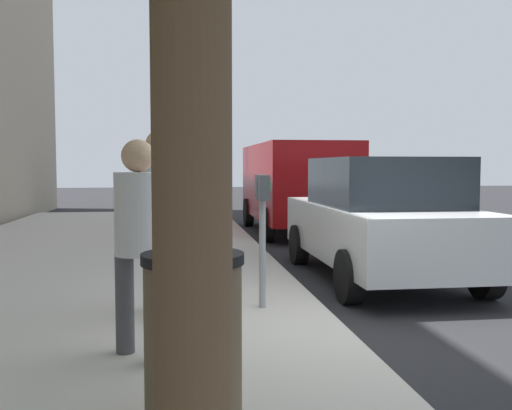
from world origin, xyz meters
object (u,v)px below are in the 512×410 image
at_px(parked_sedan_near, 380,218).
at_px(traffic_signal, 219,132).
at_px(trash_bin, 193,340).
at_px(parked_van_far, 295,182).
at_px(parking_meter, 262,212).
at_px(pedestrian_at_meter, 160,206).
at_px(pedestrian_bystander, 139,231).

xyz_separation_m(parked_sedan_near, traffic_signal, (7.78, 1.76, 1.68)).
bearing_deg(trash_bin, parked_sedan_near, -30.89).
height_order(parked_van_far, traffic_signal, traffic_signal).
relative_size(parked_sedan_near, traffic_signal, 1.22).
relative_size(parking_meter, pedestrian_at_meter, 0.76).
bearing_deg(parked_van_far, pedestrian_bystander, 161.32).
relative_size(parked_sedan_near, parked_van_far, 0.85).
relative_size(parking_meter, parked_sedan_near, 0.32).
distance_m(pedestrian_at_meter, trash_bin, 2.61).
bearing_deg(pedestrian_bystander, parking_meter, 7.83).
bearing_deg(traffic_signal, trash_bin, 175.10).
relative_size(parking_meter, parked_van_far, 0.27).
relative_size(pedestrian_at_meter, traffic_signal, 0.52).
distance_m(parking_meter, parked_van_far, 8.30).
relative_size(traffic_signal, trash_bin, 3.56).
bearing_deg(traffic_signal, pedestrian_at_meter, 172.46).
relative_size(pedestrian_at_meter, pedestrian_bystander, 1.09).
bearing_deg(traffic_signal, parked_van_far, -134.77).
relative_size(parked_van_far, traffic_signal, 1.45).
relative_size(parked_sedan_near, trash_bin, 4.36).
bearing_deg(parked_sedan_near, traffic_signal, 12.74).
bearing_deg(pedestrian_bystander, trash_bin, -116.24).
distance_m(pedestrian_at_meter, parked_sedan_near, 3.81).
distance_m(parking_meter, pedestrian_at_meter, 1.08).
bearing_deg(parked_van_far, parking_meter, 165.89).
bearing_deg(parking_meter, parked_van_far, -14.11).
bearing_deg(parked_sedan_near, pedestrian_at_meter, 125.60).
height_order(pedestrian_at_meter, trash_bin, pedestrian_at_meter).
distance_m(parked_sedan_near, trash_bin, 5.52).
xyz_separation_m(pedestrian_bystander, parked_van_far, (9.50, -3.21, 0.11)).
relative_size(parking_meter, trash_bin, 1.40).
xyz_separation_m(pedestrian_bystander, parked_sedan_near, (3.47, -3.21, -0.25)).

